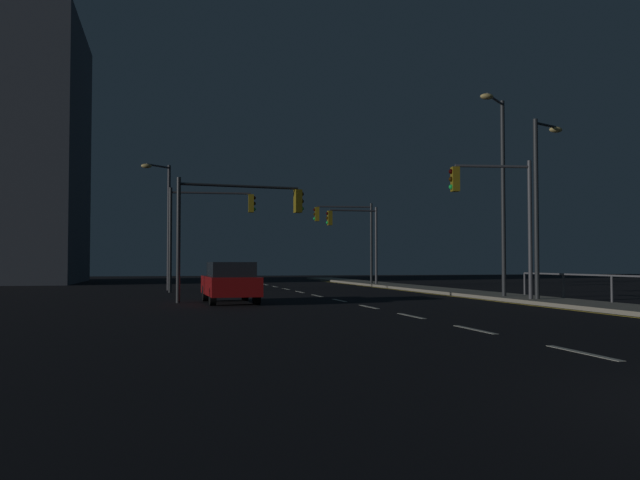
# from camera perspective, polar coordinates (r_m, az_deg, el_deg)

# --- Properties ---
(ground_plane) EXTENTS (112.00, 112.00, 0.00)m
(ground_plane) POSITION_cam_1_polar(r_m,az_deg,el_deg) (23.51, 3.92, -5.75)
(ground_plane) COLOR black
(ground_plane) RESTS_ON ground
(sidewalk_right) EXTENTS (2.42, 77.00, 0.14)m
(sidewalk_right) POSITION_cam_1_polar(r_m,az_deg,el_deg) (26.67, 19.39, -5.05)
(sidewalk_right) COLOR #9E937F
(sidewalk_right) RESTS_ON ground
(lane_markings_center) EXTENTS (0.14, 50.00, 0.01)m
(lane_markings_center) POSITION_cam_1_polar(r_m,az_deg,el_deg) (26.87, 1.70, -5.27)
(lane_markings_center) COLOR silver
(lane_markings_center) RESTS_ON ground
(lane_edge_line) EXTENTS (0.14, 53.00, 0.01)m
(lane_edge_line) POSITION_cam_1_polar(r_m,az_deg,el_deg) (30.34, 11.92, -4.85)
(lane_edge_line) COLOR gold
(lane_edge_line) RESTS_ON ground
(car) EXTENTS (1.95, 4.45, 1.57)m
(car) POSITION_cam_1_polar(r_m,az_deg,el_deg) (25.37, -7.82, -3.61)
(car) COLOR #B71414
(car) RESTS_ON ground
(traffic_light_far_right) EXTENTS (3.30, 0.65, 5.40)m
(traffic_light_far_right) POSITION_cam_1_polar(r_m,az_deg,el_deg) (26.37, 15.02, 3.23)
(traffic_light_far_right) COLOR #4C4C51
(traffic_light_far_right) RESTS_ON sidewalk_right
(traffic_light_overhead_east) EXTENTS (4.49, 0.59, 5.46)m
(traffic_light_overhead_east) POSITION_cam_1_polar(r_m,az_deg,el_deg) (34.83, -9.71, 1.87)
(traffic_light_overhead_east) COLOR #2D3033
(traffic_light_overhead_east) RESTS_ON ground
(traffic_light_far_left) EXTENTS (4.05, 0.69, 5.47)m
(traffic_light_far_left) POSITION_cam_1_polar(r_m,az_deg,el_deg) (44.66, 2.31, 1.16)
(traffic_light_far_left) COLOR #2D3033
(traffic_light_far_left) RESTS_ON sidewalk_right
(traffic_light_mid_right) EXTENTS (5.14, 0.81, 4.85)m
(traffic_light_mid_right) POSITION_cam_1_polar(r_m,az_deg,el_deg) (26.28, -7.10, 2.27)
(traffic_light_mid_right) COLOR #2D3033
(traffic_light_mid_right) RESTS_ON ground
(traffic_light_mid_left) EXTENTS (3.53, 0.34, 5.12)m
(traffic_light_mid_left) POSITION_cam_1_polar(r_m,az_deg,el_deg) (43.49, 3.01, 0.90)
(traffic_light_mid_left) COLOR #4C4C51
(traffic_light_mid_left) RESTS_ON sidewalk_right
(street_lamp_median) EXTENTS (1.64, 0.84, 7.03)m
(street_lamp_median) POSITION_cam_1_polar(r_m,az_deg,el_deg) (27.19, 18.59, 4.06)
(street_lamp_median) COLOR #2D3033
(street_lamp_median) RESTS_ON sidewalk_right
(street_lamp_corner) EXTENTS (1.83, 1.68, 8.31)m
(street_lamp_corner) POSITION_cam_1_polar(r_m,az_deg,el_deg) (28.67, 15.42, 5.20)
(street_lamp_corner) COLOR #2D3033
(street_lamp_corner) RESTS_ON sidewalk_right
(street_lamp_across_street) EXTENTS (1.59, 1.43, 7.05)m
(street_lamp_across_street) POSITION_cam_1_polar(r_m,az_deg,el_deg) (37.69, -13.36, 2.20)
(street_lamp_across_street) COLOR #38383D
(street_lamp_across_street) RESTS_ON ground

